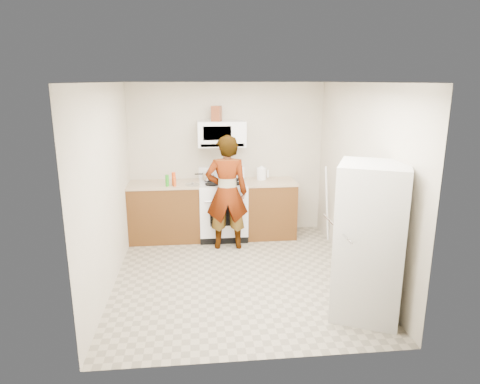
{
  "coord_description": "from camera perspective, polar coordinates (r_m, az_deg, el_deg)",
  "views": [
    {
      "loc": [
        -0.52,
        -5.22,
        2.52
      ],
      "look_at": [
        0.08,
        0.55,
        1.01
      ],
      "focal_mm": 32.0,
      "sensor_mm": 36.0,
      "label": 1
    }
  ],
  "objects": [
    {
      "name": "counter_right",
      "position": [
        7.0,
        4.05,
        1.36
      ],
      "size": [
        0.82,
        0.64,
        0.03
      ],
      "primitive_type": "cube",
      "color": "tan",
      "rests_on": "cabinet_right"
    },
    {
      "name": "counter_left",
      "position": [
        6.92,
        -10.13,
        0.99
      ],
      "size": [
        1.14,
        0.64,
        0.03
      ],
      "primitive_type": "cube",
      "color": "tan",
      "rests_on": "cabinet_left"
    },
    {
      "name": "jug",
      "position": [
        6.82,
        -3.16,
        10.4
      ],
      "size": [
        0.18,
        0.18,
        0.24
      ],
      "primitive_type": "cube",
      "rotation": [
        0.0,
        0.0,
        -0.34
      ],
      "color": "brown",
      "rests_on": "microwave"
    },
    {
      "name": "kettle",
      "position": [
        7.07,
        2.89,
        2.45
      ],
      "size": [
        0.21,
        0.21,
        0.19
      ],
      "primitive_type": "cylinder",
      "rotation": [
        0.0,
        0.0,
        0.38
      ],
      "color": "white",
      "rests_on": "counter_right"
    },
    {
      "name": "pot_lid",
      "position": [
        6.75,
        -6.36,
        1.0
      ],
      "size": [
        0.25,
        0.25,
        0.01
      ],
      "primitive_type": "cylinder",
      "rotation": [
        0.0,
        0.0,
        0.13
      ],
      "color": "silver",
      "rests_on": "counter_left"
    },
    {
      "name": "right_wall",
      "position": [
        5.77,
        15.64,
        1.36
      ],
      "size": [
        0.02,
        3.6,
        2.5
      ],
      "primitive_type": "cube",
      "color": "beige",
      "rests_on": "floor"
    },
    {
      "name": "broom",
      "position": [
        6.85,
        11.51,
        -1.63
      ],
      "size": [
        0.19,
        0.22,
        1.26
      ],
      "primitive_type": "cylinder",
      "rotation": [
        0.14,
        -0.14,
        0.09
      ],
      "color": "white",
      "rests_on": "floor"
    },
    {
      "name": "tray",
      "position": [
        6.75,
        -1.73,
        1.22
      ],
      "size": [
        0.25,
        0.16,
        0.05
      ],
      "primitive_type": "cube",
      "rotation": [
        0.0,
        0.0,
        -0.01
      ],
      "color": "white",
      "rests_on": "gas_range"
    },
    {
      "name": "microwave",
      "position": [
        6.89,
        -2.47,
        7.78
      ],
      "size": [
        0.76,
        0.38,
        0.4
      ],
      "primitive_type": "cube",
      "color": "white",
      "rests_on": "back_wall"
    },
    {
      "name": "cabinet_right",
      "position": [
        7.12,
        3.98,
        -2.31
      ],
      "size": [
        0.8,
        0.62,
        0.9
      ],
      "primitive_type": "cube",
      "color": "#562E14",
      "rests_on": "floor"
    },
    {
      "name": "gas_range",
      "position": [
        7.02,
        -2.3,
        -2.25
      ],
      "size": [
        0.76,
        0.65,
        1.13
      ],
      "color": "white",
      "rests_on": "floor"
    },
    {
      "name": "cabinet_left",
      "position": [
        7.04,
        -9.96,
        -2.71
      ],
      "size": [
        1.12,
        0.62,
        0.9
      ],
      "primitive_type": "cube",
      "color": "#562E14",
      "rests_on": "floor"
    },
    {
      "name": "fridge",
      "position": [
        4.82,
        16.86,
        -6.32
      ],
      "size": [
        0.93,
        0.93,
        1.7
      ],
      "primitive_type": "cube",
      "rotation": [
        0.0,
        0.0,
        -0.43
      ],
      "color": "#B8B8B4",
      "rests_on": "floor"
    },
    {
      "name": "floor",
      "position": [
        5.82,
        -0.26,
        -11.04
      ],
      "size": [
        3.6,
        3.6,
        0.0
      ],
      "primitive_type": "plane",
      "color": "gray",
      "rests_on": "ground"
    },
    {
      "name": "saucepan",
      "position": [
        7.0,
        -4.19,
        2.13
      ],
      "size": [
        0.24,
        0.24,
        0.11
      ],
      "primitive_type": "cylinder",
      "rotation": [
        0.0,
        0.0,
        -0.18
      ],
      "color": "silver",
      "rests_on": "gas_range"
    },
    {
      "name": "bottle_green_cap",
      "position": [
        6.69,
        -9.69,
        1.5
      ],
      "size": [
        0.06,
        0.06,
        0.18
      ],
      "primitive_type": "cylinder",
      "rotation": [
        0.0,
        0.0,
        0.1
      ],
      "color": "#208B19",
      "rests_on": "counter_left"
    },
    {
      "name": "back_wall",
      "position": [
        7.14,
        -1.72,
        4.37
      ],
      "size": [
        3.2,
        0.02,
        2.5
      ],
      "primitive_type": "cube",
      "color": "beige",
      "rests_on": "floor"
    },
    {
      "name": "bottle_spray",
      "position": [
        6.75,
        -8.82,
        1.76
      ],
      "size": [
        0.08,
        0.08,
        0.21
      ],
      "primitive_type": "cylinder",
      "rotation": [
        0.0,
        0.0,
        -0.29
      ],
      "color": "#D84210",
      "rests_on": "counter_left"
    },
    {
      "name": "bottle_hot_sauce",
      "position": [
        6.68,
        -8.71,
        1.36
      ],
      "size": [
        0.06,
        0.06,
        0.14
      ],
      "primitive_type": "cylinder",
      "rotation": [
        0.0,
        0.0,
        0.19
      ],
      "color": "#CF4717",
      "rests_on": "counter_left"
    },
    {
      "name": "person",
      "position": [
        6.46,
        -1.77,
        -0.1
      ],
      "size": [
        0.66,
        0.45,
        1.76
      ],
      "primitive_type": "imported",
      "rotation": [
        0.0,
        0.0,
        3.1
      ],
      "color": "tan",
      "rests_on": "floor"
    }
  ]
}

